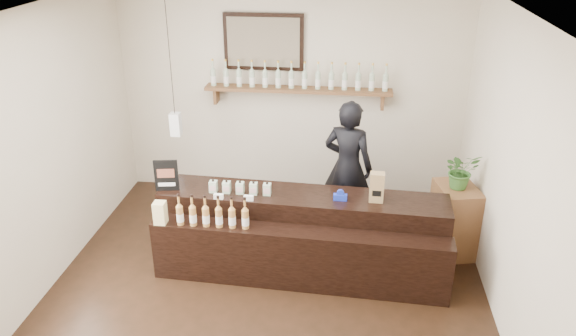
{
  "coord_description": "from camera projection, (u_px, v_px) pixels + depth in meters",
  "views": [
    {
      "loc": [
        0.76,
        -4.55,
        3.57
      ],
      "look_at": [
        0.16,
        0.7,
        1.16
      ],
      "focal_mm": 35.0,
      "sensor_mm": 36.0,
      "label": 1
    }
  ],
  "objects": [
    {
      "name": "room_shell",
      "position": [
        261.0,
        144.0,
        4.97
      ],
      "size": [
        5.0,
        5.0,
        5.0
      ],
      "color": "beige",
      "rests_on": "ground"
    },
    {
      "name": "promo_sign",
      "position": [
        166.0,
        176.0,
        5.93
      ],
      "size": [
        0.25,
        0.06,
        0.35
      ],
      "color": "black",
      "rests_on": "counter"
    },
    {
      "name": "back_wall_decor",
      "position": [
        279.0,
        70.0,
        7.11
      ],
      "size": [
        2.66,
        0.96,
        1.69
      ],
      "color": "brown",
      "rests_on": "ground"
    },
    {
      "name": "paper_bag",
      "position": [
        377.0,
        187.0,
        5.72
      ],
      "size": [
        0.15,
        0.11,
        0.32
      ],
      "color": "olive",
      "rests_on": "counter"
    },
    {
      "name": "tape_dispenser",
      "position": [
        340.0,
        196.0,
        5.78
      ],
      "size": [
        0.14,
        0.06,
        0.12
      ],
      "color": "#182CA9",
      "rests_on": "counter"
    },
    {
      "name": "ground",
      "position": [
        264.0,
        300.0,
        5.68
      ],
      "size": [
        5.0,
        5.0,
        0.0
      ],
      "primitive_type": "plane",
      "color": "black",
      "rests_on": "ground"
    },
    {
      "name": "counter",
      "position": [
        300.0,
        237.0,
        6.01
      ],
      "size": [
        3.09,
        0.97,
        1.01
      ],
      "color": "black",
      "rests_on": "ground"
    },
    {
      "name": "side_cabinet",
      "position": [
        454.0,
        220.0,
        6.33
      ],
      "size": [
        0.52,
        0.64,
        0.82
      ],
      "color": "brown",
      "rests_on": "ground"
    },
    {
      "name": "potted_plant",
      "position": [
        461.0,
        170.0,
        6.07
      ],
      "size": [
        0.46,
        0.43,
        0.41
      ],
      "primitive_type": "imported",
      "rotation": [
        0.0,
        0.0,
        0.35
      ],
      "color": "#346327",
      "rests_on": "side_cabinet"
    },
    {
      "name": "shopkeeper",
      "position": [
        348.0,
        158.0,
        6.61
      ],
      "size": [
        0.78,
        0.63,
        1.85
      ],
      "primitive_type": "imported",
      "rotation": [
        0.0,
        0.0,
        2.82
      ],
      "color": "black",
      "rests_on": "ground"
    }
  ]
}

